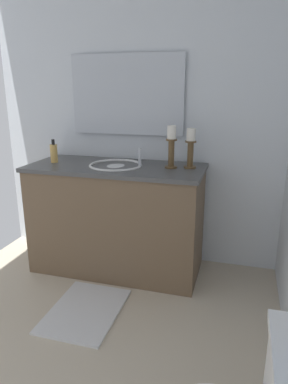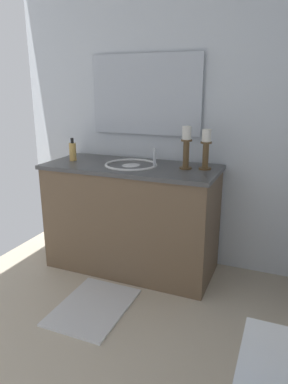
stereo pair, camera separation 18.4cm
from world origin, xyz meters
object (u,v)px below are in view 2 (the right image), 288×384
(candle_holder_tall, at_px, (206,148))
(soap_bottle, at_px, (73,151))
(vanity_cabinet, at_px, (132,217))
(sink_basin, at_px, (131,170))
(mirror, at_px, (145,95))
(candle_holder_short, at_px, (186,146))
(bath_mat, at_px, (93,307))

(candle_holder_tall, height_order, soap_bottle, candle_holder_tall)
(vanity_cabinet, relative_size, soap_bottle, 7.41)
(sink_basin, height_order, candle_holder_tall, candle_holder_tall)
(sink_basin, distance_m, soap_bottle, 0.52)
(sink_basin, height_order, mirror, mirror)
(candle_holder_tall, xyz_separation_m, candle_holder_short, (0.04, -0.13, 0.01))
(mirror, height_order, bath_mat, mirror)
(mirror, bearing_deg, candle_holder_short, 60.28)
(vanity_cabinet, xyz_separation_m, candle_holder_tall, (-0.08, 0.55, 0.57))
(mirror, relative_size, soap_bottle, 5.08)
(candle_holder_tall, bearing_deg, candle_holder_short, -74.83)
(bath_mat, bearing_deg, vanity_cabinet, -180.00)
(soap_bottle, xyz_separation_m, bath_mat, (0.61, 0.50, -0.91))
(candle_holder_tall, distance_m, bath_mat, 1.33)
(vanity_cabinet, relative_size, sink_basin, 3.32)
(bath_mat, bearing_deg, candle_holder_short, 148.22)
(bath_mat, bearing_deg, candle_holder_tall, 142.15)
(mirror, height_order, candle_holder_tall, mirror)
(bath_mat, bearing_deg, mirror, -180.00)
(vanity_cabinet, distance_m, mirror, 0.97)
(candle_holder_tall, xyz_separation_m, soap_bottle, (0.10, -1.05, -0.08))
(sink_basin, bearing_deg, candle_holder_tall, 98.29)
(mirror, xyz_separation_m, soap_bottle, (0.30, -0.50, -0.43))
(candle_holder_tall, distance_m, soap_bottle, 1.06)
(vanity_cabinet, xyz_separation_m, candle_holder_short, (-0.04, 0.41, 0.59))
(sink_basin, distance_m, bath_mat, 1.02)
(soap_bottle, bearing_deg, candle_holder_tall, 95.22)
(candle_holder_short, bearing_deg, soap_bottle, -86.26)
(mirror, xyz_separation_m, bath_mat, (0.91, 0.00, -1.35))
(candle_holder_tall, bearing_deg, vanity_cabinet, -81.72)
(candle_holder_short, height_order, soap_bottle, candle_holder_short)
(sink_basin, height_order, soap_bottle, soap_bottle)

